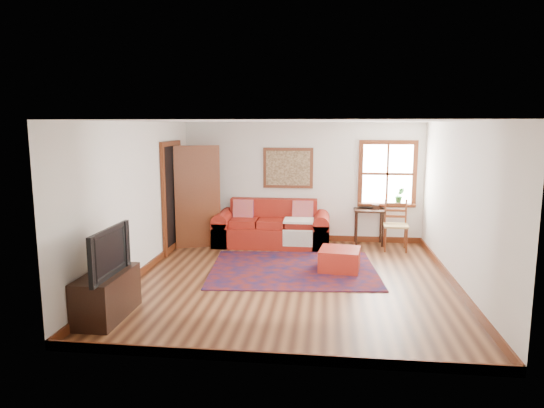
# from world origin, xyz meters

# --- Properties ---
(ground) EXTENTS (5.50, 5.50, 0.00)m
(ground) POSITION_xyz_m (0.00, 0.00, 0.00)
(ground) COLOR #401F11
(ground) RESTS_ON ground
(room_envelope) EXTENTS (5.04, 5.54, 2.52)m
(room_envelope) POSITION_xyz_m (0.00, 0.02, 1.65)
(room_envelope) COLOR silver
(room_envelope) RESTS_ON ground
(window) EXTENTS (1.18, 0.20, 1.38)m
(window) POSITION_xyz_m (1.78, 2.70, 1.31)
(window) COLOR white
(window) RESTS_ON ground
(doorway) EXTENTS (0.89, 1.08, 2.14)m
(doorway) POSITION_xyz_m (-2.21, 1.78, 1.07)
(doorway) COLOR black
(doorway) RESTS_ON ground
(framed_artwork) EXTENTS (1.05, 0.07, 0.85)m
(framed_artwork) POSITION_xyz_m (-0.30, 2.71, 1.55)
(framed_artwork) COLOR #5E2A14
(framed_artwork) RESTS_ON ground
(persian_rug) EXTENTS (2.97, 2.46, 0.02)m
(persian_rug) POSITION_xyz_m (-0.02, 0.57, 0.01)
(persian_rug) COLOR #5E130D
(persian_rug) RESTS_ON ground
(red_leather_sofa) EXTENTS (2.34, 0.97, 0.92)m
(red_leather_sofa) POSITION_xyz_m (-0.58, 2.30, 0.30)
(red_leather_sofa) COLOR maroon
(red_leather_sofa) RESTS_ON ground
(red_ottoman) EXTENTS (0.73, 0.73, 0.38)m
(red_ottoman) POSITION_xyz_m (0.76, 0.62, 0.19)
(red_ottoman) COLOR maroon
(red_ottoman) RESTS_ON ground
(side_table) EXTENTS (0.62, 0.46, 0.74)m
(side_table) POSITION_xyz_m (1.39, 2.53, 0.62)
(side_table) COLOR black
(side_table) RESTS_ON ground
(ladder_back_chair) EXTENTS (0.49, 0.47, 0.99)m
(ladder_back_chair) POSITION_xyz_m (1.88, 2.18, 0.54)
(ladder_back_chair) COLOR tan
(ladder_back_chair) RESTS_ON ground
(media_cabinet) EXTENTS (0.48, 1.07, 0.59)m
(media_cabinet) POSITION_xyz_m (-2.24, -1.77, 0.29)
(media_cabinet) COLOR black
(media_cabinet) RESTS_ON ground
(television) EXTENTS (0.14, 1.06, 0.61)m
(television) POSITION_xyz_m (-2.22, -1.87, 0.89)
(television) COLOR black
(television) RESTS_ON media_cabinet
(candle_hurricane) EXTENTS (0.12, 0.12, 0.18)m
(candle_hurricane) POSITION_xyz_m (-2.19, -1.36, 0.67)
(candle_hurricane) COLOR silver
(candle_hurricane) RESTS_ON media_cabinet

